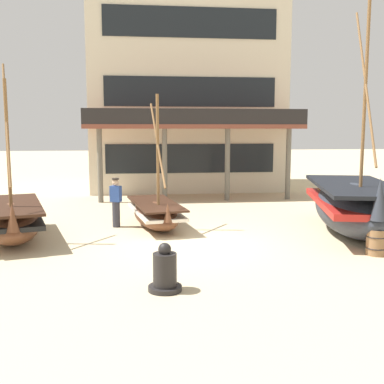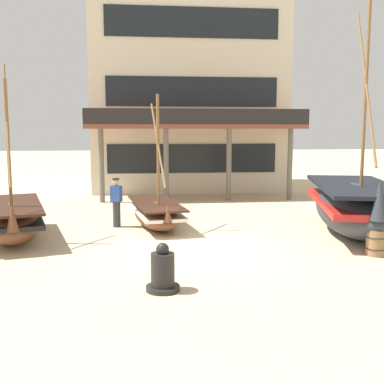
{
  "view_description": "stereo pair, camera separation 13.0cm",
  "coord_description": "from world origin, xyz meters",
  "px_view_note": "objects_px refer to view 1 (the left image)",
  "views": [
    {
      "loc": [
        -1.63,
        -13.18,
        3.34
      ],
      "look_at": [
        0.0,
        1.0,
        1.4
      ],
      "focal_mm": 43.51,
      "sensor_mm": 36.0,
      "label": 1
    },
    {
      "loc": [
        -1.5,
        -13.19,
        3.34
      ],
      "look_at": [
        0.0,
        1.0,
        1.4
      ],
      "focal_mm": 43.51,
      "sensor_mm": 36.0,
      "label": 2
    }
  ],
  "objects_px": {
    "fishing_boat_far_right": "(156,213)",
    "fisherman_by_hull": "(116,203)",
    "capstan_winch": "(165,272)",
    "fishing_boat_centre_large": "(354,206)",
    "wooden_barrel": "(376,242)",
    "harbor_building_main": "(184,97)",
    "fishing_boat_near_left": "(12,220)"
  },
  "relations": [
    {
      "from": "fishing_boat_near_left",
      "to": "fishing_boat_centre_large",
      "type": "relative_size",
      "value": 0.73
    },
    {
      "from": "capstan_winch",
      "to": "harbor_building_main",
      "type": "bearing_deg",
      "value": 83.04
    },
    {
      "from": "harbor_building_main",
      "to": "capstan_winch",
      "type": "bearing_deg",
      "value": -96.96
    },
    {
      "from": "wooden_barrel",
      "to": "harbor_building_main",
      "type": "bearing_deg",
      "value": 103.09
    },
    {
      "from": "fishing_boat_far_right",
      "to": "fisherman_by_hull",
      "type": "xyz_separation_m",
      "value": [
        -1.34,
        0.14,
        0.35
      ]
    },
    {
      "from": "fisherman_by_hull",
      "to": "wooden_barrel",
      "type": "height_order",
      "value": "fisherman_by_hull"
    },
    {
      "from": "fishing_boat_centre_large",
      "to": "harbor_building_main",
      "type": "xyz_separation_m",
      "value": [
        -4.19,
        12.94,
        4.28
      ]
    },
    {
      "from": "fishing_boat_far_right",
      "to": "wooden_barrel",
      "type": "distance_m",
      "value": 7.13
    },
    {
      "from": "fisherman_by_hull",
      "to": "capstan_winch",
      "type": "distance_m",
      "value": 6.67
    },
    {
      "from": "fishing_boat_centre_large",
      "to": "wooden_barrel",
      "type": "relative_size",
      "value": 10.36
    },
    {
      "from": "wooden_barrel",
      "to": "capstan_winch",
      "type": "bearing_deg",
      "value": -159.8
    },
    {
      "from": "wooden_barrel",
      "to": "fishing_boat_far_right",
      "type": "bearing_deg",
      "value": 143.28
    },
    {
      "from": "capstan_winch",
      "to": "wooden_barrel",
      "type": "relative_size",
      "value": 1.45
    },
    {
      "from": "fishing_boat_near_left",
      "to": "fisherman_by_hull",
      "type": "distance_m",
      "value": 3.41
    },
    {
      "from": "fishing_boat_far_right",
      "to": "capstan_winch",
      "type": "height_order",
      "value": "fishing_boat_far_right"
    },
    {
      "from": "fishing_boat_far_right",
      "to": "capstan_winch",
      "type": "xyz_separation_m",
      "value": [
        -0.04,
        -6.38,
        -0.08
      ]
    },
    {
      "from": "fishing_boat_far_right",
      "to": "capstan_winch",
      "type": "bearing_deg",
      "value": -90.39
    },
    {
      "from": "fishing_boat_centre_large",
      "to": "wooden_barrel",
      "type": "distance_m",
      "value": 2.68
    },
    {
      "from": "fishing_boat_far_right",
      "to": "fisherman_by_hull",
      "type": "relative_size",
      "value": 2.64
    },
    {
      "from": "fisherman_by_hull",
      "to": "harbor_building_main",
      "type": "bearing_deg",
      "value": 72.73
    },
    {
      "from": "fishing_boat_near_left",
      "to": "wooden_barrel",
      "type": "bearing_deg",
      "value": -16.08
    },
    {
      "from": "fishing_boat_centre_large",
      "to": "wooden_barrel",
      "type": "height_order",
      "value": "fishing_boat_centre_large"
    },
    {
      "from": "capstan_winch",
      "to": "wooden_barrel",
      "type": "bearing_deg",
      "value": 20.2
    },
    {
      "from": "fishing_boat_far_right",
      "to": "fisherman_by_hull",
      "type": "distance_m",
      "value": 1.39
    },
    {
      "from": "capstan_winch",
      "to": "wooden_barrel",
      "type": "xyz_separation_m",
      "value": [
        5.76,
        2.12,
        -0.05
      ]
    },
    {
      "from": "fishing_boat_centre_large",
      "to": "fishing_boat_far_right",
      "type": "xyz_separation_m",
      "value": [
        -6.3,
        1.7,
        -0.4
      ]
    },
    {
      "from": "fishing_boat_far_right",
      "to": "fisherman_by_hull",
      "type": "height_order",
      "value": "fishing_boat_far_right"
    },
    {
      "from": "fishing_boat_near_left",
      "to": "fishing_boat_centre_large",
      "type": "height_order",
      "value": "fishing_boat_centre_large"
    },
    {
      "from": "capstan_winch",
      "to": "fisherman_by_hull",
      "type": "bearing_deg",
      "value": 101.26
    },
    {
      "from": "fishing_boat_centre_large",
      "to": "capstan_winch",
      "type": "distance_m",
      "value": 7.89
    },
    {
      "from": "fishing_boat_far_right",
      "to": "harbor_building_main",
      "type": "xyz_separation_m",
      "value": [
        2.11,
        11.24,
        4.68
      ]
    },
    {
      "from": "fishing_boat_near_left",
      "to": "wooden_barrel",
      "type": "xyz_separation_m",
      "value": [
        10.12,
        -2.92,
        -0.27
      ]
    }
  ]
}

